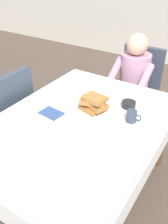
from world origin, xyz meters
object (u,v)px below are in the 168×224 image
object	(u,v)px
chair_left_side	(8,113)
cup_coffee	(132,116)
breakfast_stack	(94,103)
plate_breakfast	(93,111)
syrup_pitcher	(80,89)
bowl_butter	(129,104)
knife_right_of_plate	(115,120)
chair_diner	(137,85)
fork_left_of_plate	(71,105)
dining_table_main	(79,130)
spoon_near_edge	(62,132)
diner_person	(133,78)

from	to	relation	value
chair_left_side	cup_coffee	distance (m)	1.14
breakfast_stack	plate_breakfast	bearing A→B (deg)	113.92
plate_breakfast	breakfast_stack	distance (m)	0.07
chair_left_side	syrup_pitcher	distance (m)	0.70
bowl_butter	syrup_pitcher	bearing A→B (deg)	-179.06
knife_right_of_plate	chair_diner	bearing A→B (deg)	15.25
fork_left_of_plate	bowl_butter	bearing A→B (deg)	-59.53
dining_table_main	syrup_pitcher	bearing A→B (deg)	121.66
dining_table_main	chair_diner	xyz separation A→B (m)	(-0.01, 1.17, -0.12)
spoon_near_edge	dining_table_main	bearing A→B (deg)	81.29
chair_diner	bowl_butter	world-z (taller)	chair_diner
cup_coffee	spoon_near_edge	xyz separation A→B (m)	(-0.34, -0.36, -0.04)
chair_left_side	spoon_near_edge	size ratio (longest dim) A/B	6.20
dining_table_main	knife_right_of_plate	bearing A→B (deg)	31.64
bowl_butter	knife_right_of_plate	xyz separation A→B (m)	(-0.00, -0.22, -0.02)
bowl_butter	knife_right_of_plate	bearing A→B (deg)	-90.87
chair_left_side	cup_coffee	size ratio (longest dim) A/B	8.23
bowl_butter	spoon_near_edge	world-z (taller)	bowl_butter
breakfast_stack	knife_right_of_plate	world-z (taller)	breakfast_stack
cup_coffee	fork_left_of_plate	size ratio (longest dim) A/B	0.63
diner_person	bowl_butter	distance (m)	0.70
breakfast_stack	knife_right_of_plate	bearing A→B (deg)	-4.67
dining_table_main	diner_person	world-z (taller)	diner_person
chair_left_side	diner_person	bearing A→B (deg)	-36.93
dining_table_main	diner_person	distance (m)	1.01
breakfast_stack	spoon_near_edge	xyz separation A→B (m)	(-0.05, -0.32, -0.07)
plate_breakfast	dining_table_main	bearing A→B (deg)	-100.82
breakfast_stack	cup_coffee	xyz separation A→B (m)	(0.29, 0.04, -0.03)
fork_left_of_plate	plate_breakfast	bearing A→B (deg)	-83.90
breakfast_stack	fork_left_of_plate	world-z (taller)	breakfast_stack
chair_diner	plate_breakfast	distance (m)	1.04
dining_table_main	diner_person	bearing A→B (deg)	90.48
syrup_pitcher	knife_right_of_plate	world-z (taller)	syrup_pitcher
fork_left_of_plate	dining_table_main	bearing A→B (deg)	-130.10
diner_person	chair_diner	bearing A→B (deg)	-90.00
chair_diner	bowl_butter	bearing A→B (deg)	105.96
chair_diner	chair_left_side	distance (m)	1.40
fork_left_of_plate	chair_left_side	bearing A→B (deg)	102.60
knife_right_of_plate	plate_breakfast	bearing A→B (deg)	86.81
plate_breakfast	knife_right_of_plate	distance (m)	0.19
dining_table_main	syrup_pitcher	size ratio (longest dim) A/B	19.05
chair_diner	cup_coffee	xyz separation A→B (m)	(0.33, -0.98, 0.25)
dining_table_main	plate_breakfast	bearing A→B (deg)	79.18
plate_breakfast	cup_coffee	xyz separation A→B (m)	(0.29, 0.03, 0.03)
chair_diner	chair_left_side	xyz separation A→B (m)	(-0.76, -1.17, 0.00)
bowl_butter	syrup_pitcher	distance (m)	0.44
syrup_pitcher	diner_person	bearing A→B (deg)	72.43
chair_diner	breakfast_stack	xyz separation A→B (m)	(0.04, -1.02, 0.29)
chair_left_side	breakfast_stack	distance (m)	0.87
bowl_butter	fork_left_of_plate	world-z (taller)	bowl_butter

